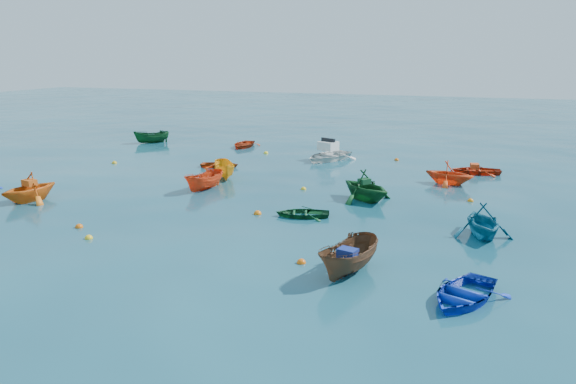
% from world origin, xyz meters
% --- Properties ---
extents(ground, '(160.00, 160.00, 0.00)m').
position_xyz_m(ground, '(0.00, 0.00, 0.00)').
color(ground, '#093546').
rests_on(ground, ground).
extents(sampan_brown_mid, '(2.05, 3.56, 1.30)m').
position_xyz_m(sampan_brown_mid, '(5.35, -3.68, 0.00)').
color(sampan_brown_mid, brown).
rests_on(sampan_brown_mid, ground).
extents(dinghy_blue_se, '(3.20, 3.74, 0.66)m').
position_xyz_m(dinghy_blue_se, '(9.11, -4.56, 0.00)').
color(dinghy_blue_se, '#0E32B6').
rests_on(dinghy_blue_se, ground).
extents(dinghy_orange_w, '(3.13, 3.45, 1.57)m').
position_xyz_m(dinghy_orange_w, '(-12.25, 0.30, 0.00)').
color(dinghy_orange_w, orange).
rests_on(dinghy_orange_w, ground).
extents(sampan_yellow_mid, '(2.60, 3.20, 1.18)m').
position_xyz_m(sampan_yellow_mid, '(-5.29, 8.49, 0.00)').
color(sampan_yellow_mid, orange).
rests_on(sampan_yellow_mid, ground).
extents(dinghy_green_e, '(2.86, 2.38, 0.51)m').
position_xyz_m(dinghy_green_e, '(1.66, 2.36, 0.00)').
color(dinghy_green_e, '#114924').
rests_on(dinghy_green_e, ground).
extents(dinghy_cyan_se, '(3.17, 3.42, 1.48)m').
position_xyz_m(dinghy_cyan_se, '(9.51, 2.13, 0.00)').
color(dinghy_cyan_se, '#166988').
rests_on(dinghy_cyan_se, ground).
extents(dinghy_red_nw, '(2.84, 2.32, 0.52)m').
position_xyz_m(dinghy_red_nw, '(-7.11, 11.42, 0.00)').
color(dinghy_red_nw, '#C13F10').
rests_on(dinghy_red_nw, ground).
extents(sampan_orange_n, '(1.65, 3.13, 1.15)m').
position_xyz_m(sampan_orange_n, '(-5.04, 5.45, 0.00)').
color(sampan_orange_n, red).
rests_on(sampan_orange_n, ground).
extents(dinghy_green_n, '(4.19, 4.10, 1.68)m').
position_xyz_m(dinghy_green_n, '(3.75, 6.22, 0.00)').
color(dinghy_green_n, '#125021').
rests_on(dinghy_green_n, ground).
extents(dinghy_red_ne, '(3.25, 2.54, 0.61)m').
position_xyz_m(dinghy_red_ne, '(8.88, 15.00, 0.00)').
color(dinghy_red_ne, red).
rests_on(dinghy_red_ne, ground).
extents(dinghy_red_far, '(2.46, 3.25, 0.64)m').
position_xyz_m(dinghy_red_far, '(-8.95, 19.36, 0.00)').
color(dinghy_red_far, '#B32F0E').
rests_on(dinghy_red_far, ground).
extents(dinghy_orange_far, '(3.26, 2.98, 1.46)m').
position_xyz_m(dinghy_orange_far, '(7.50, 11.43, 0.00)').
color(dinghy_orange_far, '#E84915').
rests_on(dinghy_orange_far, ground).
extents(sampan_green_far, '(2.93, 2.74, 1.13)m').
position_xyz_m(sampan_green_far, '(-17.07, 18.74, 0.00)').
color(sampan_green_far, '#10471F').
rests_on(sampan_green_far, ground).
extents(motorboat_white, '(4.28, 4.92, 1.45)m').
position_xyz_m(motorboat_white, '(-1.07, 16.29, 0.00)').
color(motorboat_white, silver).
rests_on(motorboat_white, ground).
extents(tarp_blue_a, '(0.72, 0.61, 0.30)m').
position_xyz_m(tarp_blue_a, '(5.31, -3.83, 0.80)').
color(tarp_blue_a, navy).
rests_on(tarp_blue_a, sampan_brown_mid).
extents(tarp_orange_a, '(0.74, 0.62, 0.32)m').
position_xyz_m(tarp_orange_a, '(-12.24, 0.34, 0.95)').
color(tarp_orange_a, '#C45114').
rests_on(tarp_orange_a, dinghy_orange_w).
extents(tarp_green_b, '(0.68, 0.71, 0.27)m').
position_xyz_m(tarp_green_b, '(3.67, 6.28, 0.97)').
color(tarp_green_b, '#104221').
rests_on(tarp_green_b, dinghy_green_n).
extents(tarp_orange_b, '(0.59, 0.72, 0.32)m').
position_xyz_m(tarp_orange_b, '(8.78, 14.98, 0.47)').
color(tarp_orange_b, red).
rests_on(tarp_orange_b, dinghy_red_ne).
extents(buoy_or_a, '(0.34, 0.34, 0.34)m').
position_xyz_m(buoy_or_a, '(-6.88, -2.53, 0.00)').
color(buoy_or_a, '#CF580B').
rests_on(buoy_or_a, ground).
extents(buoy_ye_a, '(0.33, 0.33, 0.33)m').
position_xyz_m(buoy_ye_a, '(-5.50, -3.62, 0.00)').
color(buoy_ye_a, gold).
rests_on(buoy_ye_a, ground).
extents(buoy_or_b, '(0.33, 0.33, 0.33)m').
position_xyz_m(buoy_or_b, '(3.49, -3.29, 0.00)').
color(buoy_or_b, '#E45E0C').
rests_on(buoy_or_b, ground).
extents(buoy_ye_b, '(0.35, 0.35, 0.35)m').
position_xyz_m(buoy_ye_b, '(-14.44, 10.12, 0.00)').
color(buoy_ye_b, gold).
rests_on(buoy_ye_b, ground).
extents(buoy_or_c, '(0.37, 0.37, 0.37)m').
position_xyz_m(buoy_or_c, '(-0.43, 1.99, 0.00)').
color(buoy_or_c, orange).
rests_on(buoy_or_c, ground).
extents(buoy_ye_c, '(0.30, 0.30, 0.30)m').
position_xyz_m(buoy_ye_c, '(0.06, 7.36, 0.00)').
color(buoy_ye_c, yellow).
rests_on(buoy_ye_c, ground).
extents(buoy_or_d, '(0.30, 0.30, 0.30)m').
position_xyz_m(buoy_or_d, '(8.85, 7.81, 0.00)').
color(buoy_or_d, orange).
rests_on(buoy_or_d, ground).
extents(buoy_ye_d, '(0.34, 0.34, 0.34)m').
position_xyz_m(buoy_ye_d, '(-6.16, 17.24, 0.00)').
color(buoy_ye_d, yellow).
rests_on(buoy_ye_d, ground).
extents(buoy_or_e, '(0.32, 0.32, 0.32)m').
position_xyz_m(buoy_or_e, '(3.50, 17.78, 0.00)').
color(buoy_or_e, '#DA5C0B').
rests_on(buoy_or_e, ground).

